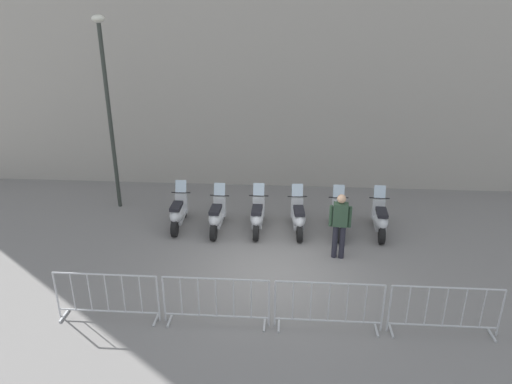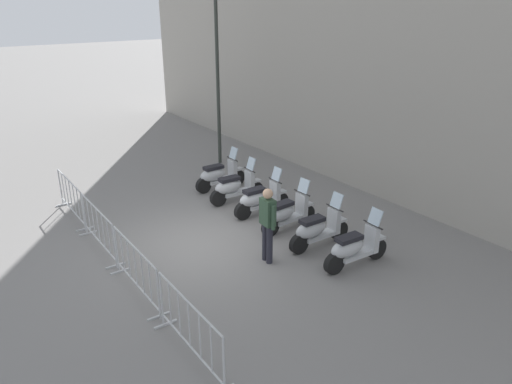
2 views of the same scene
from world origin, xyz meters
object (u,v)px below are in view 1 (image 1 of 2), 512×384
(motorcycle_5, at_px, (380,219))
(officer_near_row_end, at_px, (340,223))
(motorcycle_1, at_px, (217,216))
(barrier_segment_0, at_px, (107,297))
(motorcycle_3, at_px, (298,218))
(barrier_segment_3, at_px, (445,311))
(motorcycle_0, at_px, (178,213))
(street_lamp, at_px, (107,97))
(motorcycle_2, at_px, (257,217))
(barrier_segment_1, at_px, (216,301))
(barrier_segment_2, at_px, (329,306))
(motorcycle_4, at_px, (339,219))

(motorcycle_5, xyz_separation_m, officer_near_row_end, (-1.33, -1.33, 0.53))
(motorcycle_1, height_order, barrier_segment_0, motorcycle_1)
(barrier_segment_0, bearing_deg, motorcycle_3, 44.72)
(motorcycle_3, height_order, barrier_segment_3, motorcycle_3)
(barrier_segment_3, bearing_deg, barrier_segment_0, 177.74)
(barrier_segment_0, height_order, barrier_segment_3, same)
(motorcycle_0, relative_size, motorcycle_3, 1.00)
(motorcycle_0, height_order, barrier_segment_3, motorcycle_0)
(motorcycle_1, distance_m, motorcycle_3, 2.29)
(barrier_segment_3, bearing_deg, officer_near_row_end, 119.50)
(motorcycle_3, bearing_deg, street_lamp, 163.29)
(barrier_segment_3, distance_m, officer_near_row_end, 3.39)
(motorcycle_3, bearing_deg, motorcycle_2, 178.70)
(motorcycle_3, bearing_deg, officer_near_row_end, -55.60)
(motorcycle_0, relative_size, barrier_segment_1, 0.81)
(motorcycle_3, bearing_deg, barrier_segment_1, -114.18)
(motorcycle_2, xyz_separation_m, barrier_segment_1, (-0.71, -4.15, 0.07))
(motorcycle_2, distance_m, officer_near_row_end, 2.57)
(barrier_segment_2, bearing_deg, motorcycle_1, 122.22)
(motorcycle_4, distance_m, barrier_segment_0, 6.56)
(motorcycle_3, relative_size, barrier_segment_0, 0.81)
(motorcycle_0, height_order, officer_near_row_end, officer_near_row_end)
(motorcycle_0, relative_size, motorcycle_5, 1.00)
(motorcycle_5, distance_m, barrier_segment_3, 4.27)
(motorcycle_2, relative_size, barrier_segment_0, 0.81)
(barrier_segment_0, relative_size, barrier_segment_1, 1.00)
(barrier_segment_2, bearing_deg, motorcycle_0, 130.65)
(street_lamp, bearing_deg, barrier_segment_3, -36.16)
(motorcycle_0, distance_m, officer_near_row_end, 4.66)
(motorcycle_1, height_order, motorcycle_3, same)
(motorcycle_5, xyz_separation_m, street_lamp, (-7.84, 1.72, 3.01))
(motorcycle_2, xyz_separation_m, barrier_segment_2, (1.52, -4.24, 0.07))
(motorcycle_5, height_order, barrier_segment_0, motorcycle_5)
(motorcycle_1, xyz_separation_m, barrier_segment_3, (4.88, -4.30, 0.07))
(motorcycle_1, distance_m, motorcycle_2, 1.14)
(street_lamp, bearing_deg, motorcycle_5, -12.36)
(barrier_segment_2, xyz_separation_m, barrier_segment_3, (2.22, -0.09, 0.00))
(motorcycle_5, bearing_deg, barrier_segment_1, -135.28)
(motorcycle_4, xyz_separation_m, barrier_segment_1, (-2.98, -4.08, 0.07))
(motorcycle_3, relative_size, officer_near_row_end, 1.00)
(barrier_segment_0, bearing_deg, motorcycle_5, 32.18)
(motorcycle_4, height_order, barrier_segment_3, motorcycle_4)
(barrier_segment_0, distance_m, barrier_segment_2, 4.45)
(motorcycle_0, xyz_separation_m, motorcycle_2, (2.27, -0.17, 0.00))
(motorcycle_3, height_order, barrier_segment_0, motorcycle_3)
(motorcycle_3, height_order, motorcycle_5, same)
(barrier_segment_0, xyz_separation_m, barrier_segment_3, (6.67, -0.26, 0.00))
(barrier_segment_2, xyz_separation_m, street_lamp, (-5.95, 5.88, 2.94))
(barrier_segment_0, bearing_deg, motorcycle_1, 66.13)
(motorcycle_2, relative_size, officer_near_row_end, 1.00)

